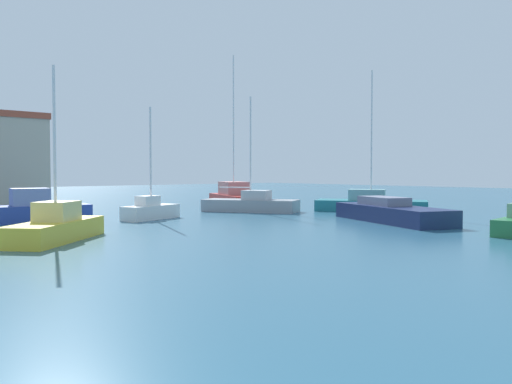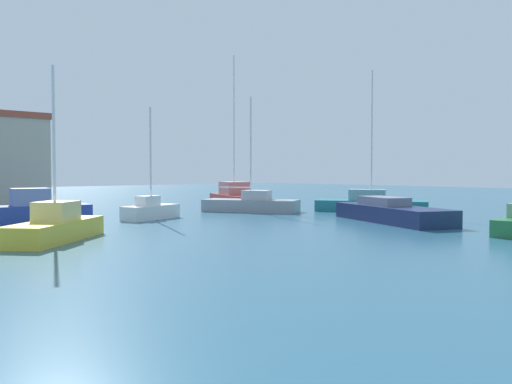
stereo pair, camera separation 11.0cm
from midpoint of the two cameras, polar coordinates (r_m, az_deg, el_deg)
name	(u,v)px [view 1 (the left image)]	position (r m, az deg, el deg)	size (l,w,h in m)	color
water	(192,227)	(28.36, -7.08, -3.78)	(160.00, 160.00, 0.00)	#285670
sailboat_yellow_far_left	(56,227)	(23.93, -21.09, -3.55)	(5.56, 5.30, 7.46)	gold
motorboat_blue_distant_north	(26,211)	(33.45, -23.88, -1.88)	(7.53, 3.07, 1.99)	#233D93
sailboat_white_far_right	(151,210)	(33.18, -11.52, -1.92)	(4.30, 2.60, 6.97)	white
sailboat_red_center_channel	(234,195)	(47.69, -2.53, -0.38)	(5.21, 8.72, 13.48)	#B22823
motorboat_navy_distant_east	(391,212)	(31.87, 14.39, -2.17)	(5.77, 9.19, 1.45)	#19234C
sailboat_grey_near_pier	(251,204)	(38.73, -0.60, -1.31)	(5.61, 7.25, 8.49)	gray
sailboat_teal_inner_mooring	(370,203)	(40.12, 12.27, -1.23)	(6.64, 8.32, 10.50)	#1E707A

